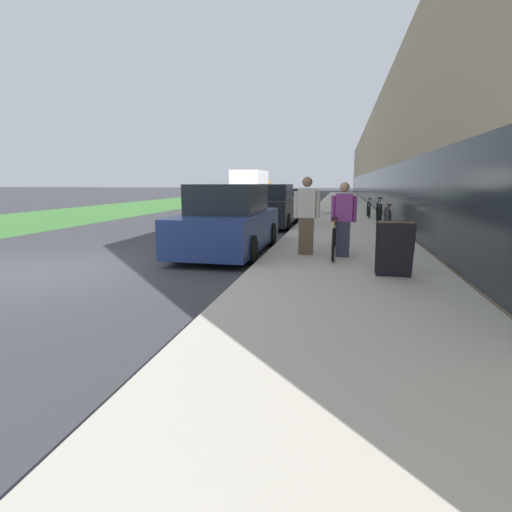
# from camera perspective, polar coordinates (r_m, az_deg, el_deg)

# --- Properties ---
(ground_plane) EXTENTS (220.00, 220.00, 0.00)m
(ground_plane) POSITION_cam_1_polar(r_m,az_deg,el_deg) (8.46, -28.91, -2.11)
(ground_plane) COLOR #38383D
(sidewalk_slab) EXTENTS (3.51, 70.00, 0.13)m
(sidewalk_slab) POSITION_cam_1_polar(r_m,az_deg,el_deg) (27.27, 12.37, 6.95)
(sidewalk_slab) COLOR #BCB5A5
(sidewalk_slab) RESTS_ON ground
(storefront_facade) EXTENTS (10.01, 70.00, 6.72)m
(storefront_facade) POSITION_cam_1_polar(r_m,az_deg,el_deg) (35.94, 23.66, 12.38)
(storefront_facade) COLOR tan
(storefront_facade) RESTS_ON ground
(lawn_strip) EXTENTS (7.10, 70.00, 0.03)m
(lawn_strip) POSITION_cam_1_polar(r_m,az_deg,el_deg) (34.00, -11.35, 7.56)
(lawn_strip) COLOR #3D7533
(lawn_strip) RESTS_ON ground
(tandem_bicycle) EXTENTS (0.52, 2.40, 0.84)m
(tandem_bicycle) POSITION_cam_1_polar(r_m,az_deg,el_deg) (8.74, 11.10, 2.67)
(tandem_bicycle) COLOR black
(tandem_bicycle) RESTS_ON sidewalk_slab
(person_rider) EXTENTS (0.52, 0.20, 1.52)m
(person_rider) POSITION_cam_1_polar(r_m,az_deg,el_deg) (8.40, 12.39, 5.10)
(person_rider) COLOR #33384C
(person_rider) RESTS_ON sidewalk_slab
(person_bystander) EXTENTS (0.55, 0.22, 1.63)m
(person_bystander) POSITION_cam_1_polar(r_m,az_deg,el_deg) (8.54, 7.23, 5.71)
(person_bystander) COLOR brown
(person_bystander) RESTS_ON sidewalk_slab
(bike_rack_hoop) EXTENTS (0.05, 0.60, 0.84)m
(bike_rack_hoop) POSITION_cam_1_polar(r_m,az_deg,el_deg) (12.64, 18.15, 5.42)
(bike_rack_hoop) COLOR #4C4C51
(bike_rack_hoop) RESTS_ON sidewalk_slab
(cruiser_bike_nearest) EXTENTS (0.52, 1.73, 0.84)m
(cruiser_bike_nearest) POSITION_cam_1_polar(r_m,az_deg,el_deg) (13.70, 18.24, 5.13)
(cruiser_bike_nearest) COLOR black
(cruiser_bike_nearest) RESTS_ON sidewalk_slab
(cruiser_bike_middle) EXTENTS (0.52, 1.86, 0.98)m
(cruiser_bike_middle) POSITION_cam_1_polar(r_m,az_deg,el_deg) (15.84, 17.15, 6.03)
(cruiser_bike_middle) COLOR black
(cruiser_bike_middle) RESTS_ON sidewalk_slab
(cruiser_bike_farthest) EXTENTS (0.52, 1.74, 0.85)m
(cruiser_bike_farthest) POSITION_cam_1_polar(r_m,az_deg,el_deg) (18.35, 15.79, 6.50)
(cruiser_bike_farthest) COLOR black
(cruiser_bike_farthest) RESTS_ON sidewalk_slab
(sandwich_board_sign) EXTENTS (0.56, 0.56, 0.90)m
(sandwich_board_sign) POSITION_cam_1_polar(r_m,az_deg,el_deg) (6.91, 19.12, 1.00)
(sandwich_board_sign) COLOR black
(sandwich_board_sign) RESTS_ON sidewalk_slab
(parked_sedan_curbside) EXTENTS (1.81, 4.12, 1.61)m
(parked_sedan_curbside) POSITION_cam_1_polar(r_m,az_deg,el_deg) (9.44, -3.95, 4.82)
(parked_sedan_curbside) COLOR navy
(parked_sedan_curbside) RESTS_ON ground
(vintage_roadster_curbside) EXTENTS (1.96, 4.16, 1.58)m
(vintage_roadster_curbside) POSITION_cam_1_polar(r_m,az_deg,el_deg) (15.13, 1.75, 6.98)
(vintage_roadster_curbside) COLOR black
(vintage_roadster_curbside) RESTS_ON ground
(parked_sedan_far) EXTENTS (1.89, 4.35, 1.34)m
(parked_sedan_far) POSITION_cam_1_polar(r_m,az_deg,el_deg) (20.18, 4.60, 7.55)
(parked_sedan_far) COLOR black
(parked_sedan_far) RESTS_ON ground
(moving_truck) EXTENTS (2.54, 6.47, 2.65)m
(moving_truck) POSITION_cam_1_polar(r_m,az_deg,el_deg) (36.59, -0.69, 10.05)
(moving_truck) COLOR orange
(moving_truck) RESTS_ON ground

